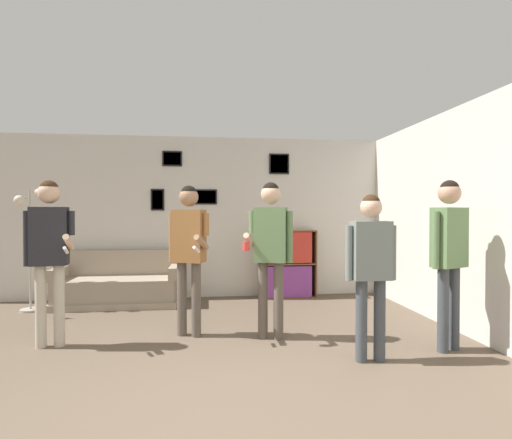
% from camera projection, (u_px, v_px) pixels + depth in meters
% --- Properties ---
extents(ground_plane, '(20.00, 20.00, 0.00)m').
position_uv_depth(ground_plane, '(205.00, 431.00, 2.60)').
color(ground_plane, brown).
extents(wall_back, '(8.37, 0.08, 2.70)m').
position_uv_depth(wall_back, '(207.00, 217.00, 6.76)').
color(wall_back, beige).
rests_on(wall_back, ground_plane).
extents(wall_right, '(0.06, 6.58, 2.70)m').
position_uv_depth(wall_right, '(447.00, 219.00, 5.01)').
color(wall_right, beige).
rests_on(wall_right, ground_plane).
extents(couch, '(1.83, 0.80, 0.82)m').
position_uv_depth(couch, '(119.00, 287.00, 6.19)').
color(couch, gray).
rests_on(couch, ground_plane).
extents(bookshelf, '(0.93, 0.30, 1.14)m').
position_uv_depth(bookshelf, '(288.00, 264.00, 6.72)').
color(bookshelf, brown).
rests_on(bookshelf, ground_plane).
extents(floor_lamp, '(0.42, 0.28, 1.78)m').
position_uv_depth(floor_lamp, '(30.00, 232.00, 5.77)').
color(floor_lamp, '#ADA89E').
rests_on(floor_lamp, ground_plane).
extents(person_player_foreground_left, '(0.53, 0.45, 1.77)m').
position_uv_depth(person_player_foreground_left, '(49.00, 243.00, 4.22)').
color(person_player_foreground_left, '#B7AD99').
rests_on(person_player_foreground_left, ground_plane).
extents(person_player_foreground_center, '(0.47, 0.58, 1.74)m').
position_uv_depth(person_player_foreground_center, '(189.00, 243.00, 4.60)').
color(person_player_foreground_center, brown).
rests_on(person_player_foreground_center, ground_plane).
extents(person_watcher_holding_cup, '(0.57, 0.39, 1.77)m').
position_uv_depth(person_watcher_holding_cup, '(271.00, 242.00, 4.49)').
color(person_watcher_holding_cup, brown).
rests_on(person_watcher_holding_cup, ground_plane).
extents(person_spectator_near_bookshelf, '(0.50, 0.21, 1.60)m').
position_uv_depth(person_spectator_near_bookshelf, '(371.00, 260.00, 3.81)').
color(person_spectator_near_bookshelf, '#3D4247').
rests_on(person_spectator_near_bookshelf, ground_plane).
extents(person_spectator_far_right, '(0.47, 0.33, 1.76)m').
position_uv_depth(person_spectator_far_right, '(449.00, 245.00, 4.11)').
color(person_spectator_far_right, '#3D4247').
rests_on(person_spectator_far_right, ground_plane).
extents(bottle_on_floor, '(0.06, 0.06, 0.27)m').
position_uv_depth(bottle_on_floor, '(56.00, 311.00, 5.37)').
color(bottle_on_floor, brown).
rests_on(bottle_on_floor, ground_plane).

